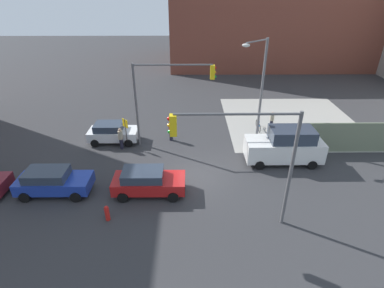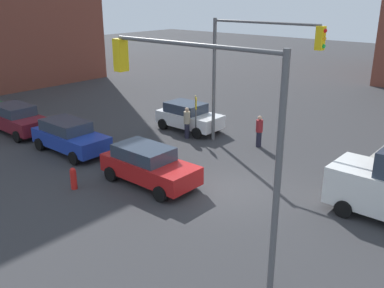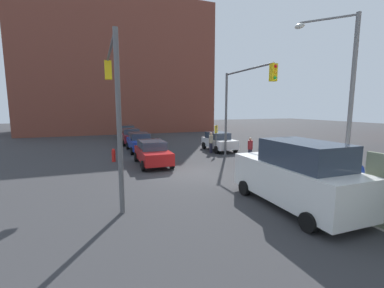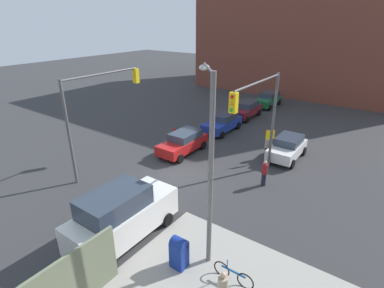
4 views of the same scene
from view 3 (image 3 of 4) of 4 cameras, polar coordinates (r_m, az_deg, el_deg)
name	(u,v)px [view 3 (image 3 of 4)]	position (r m, az deg, el deg)	size (l,w,h in m)	color
ground_plane	(193,173)	(15.28, 0.30, -6.45)	(120.00, 120.00, 0.00)	#333335
building_brick_west	(119,71)	(46.39, -16.00, 15.26)	(16.00, 28.00, 19.71)	brown
traffic_signal_nw_corner	(242,96)	(18.75, 11.05, 10.48)	(6.05, 0.36, 6.50)	#59595B
traffic_signal_se_corner	(113,88)	(11.73, -17.14, 11.79)	(6.08, 0.36, 6.50)	#59595B
street_lamp_corner	(343,89)	(14.03, 30.52, 10.52)	(2.20, 1.84, 8.00)	slate
warning_sign_two_way	(216,134)	(21.49, 5.37, 2.19)	(0.48, 0.48, 2.40)	#4C4C4C
mailbox_blue	(352,179)	(13.14, 32.08, -6.70)	(0.56, 0.64, 1.43)	navy
fire_hydrant	(114,155)	(19.15, -17.03, -2.34)	(0.26, 0.26, 0.94)	red
hatchback_green	(127,132)	(33.36, -14.26, 2.71)	(4.38, 2.02, 1.62)	#1E6638
sedan_white	(219,141)	(23.15, 5.96, 0.62)	(3.91, 2.02, 1.62)	white
sedan_maroon	(131,136)	(28.05, -13.42, 1.76)	(4.31, 2.02, 1.62)	maroon
sedan_blue	(140,142)	(23.14, -11.56, 0.51)	(4.42, 2.02, 1.62)	#1E389E
coupe_red	(152,152)	(17.49, -8.79, -1.85)	(4.39, 2.02, 1.62)	#B21919
van_white_delivery	(296,175)	(10.61, 22.18, -6.47)	(5.40, 2.32, 2.62)	white
pedestrian_crossing	(250,148)	(19.20, 12.79, -0.98)	(0.36, 0.36, 1.69)	maroon
pedestrian_walking_north	(211,142)	(21.81, 4.23, 0.38)	(0.36, 0.36, 1.76)	#9E937A
bicycle_leaning_on_fence	(373,180)	(15.33, 35.22, -6.59)	(0.05, 1.75, 0.97)	black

